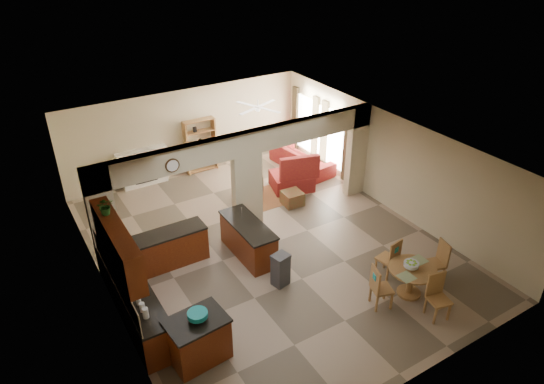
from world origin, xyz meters
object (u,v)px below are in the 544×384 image
kitchen_island (198,339)px  armchair (249,188)px  dining_table (411,277)px  sofa (302,158)px

kitchen_island → armchair: 6.17m
dining_table → armchair: size_ratio=1.42×
kitchen_island → armchair: kitchen_island is taller
sofa → kitchen_island: bearing=126.1°
armchair → dining_table: bearing=55.6°
dining_table → armchair: dining_table is taller
sofa → dining_table: bearing=160.6°
kitchen_island → sofa: kitchen_island is taller
kitchen_island → armchair: size_ratio=1.60×
kitchen_island → sofa: (6.31, 5.72, -0.13)m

